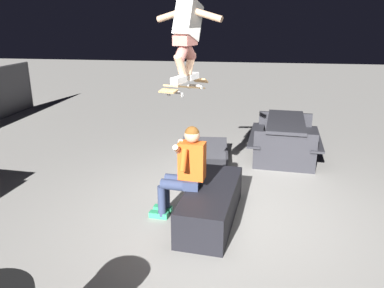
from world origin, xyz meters
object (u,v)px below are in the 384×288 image
object	(u,v)px
skateboard	(186,87)
picnic_table_back	(285,133)
ledge_box_main	(211,204)
kicker_ramp	(204,156)
person_sitting_on_ledge	(184,168)
skater_airborne	(187,30)

from	to	relation	value
skateboard	picnic_table_back	bearing A→B (deg)	-31.02
ledge_box_main	skateboard	xyz separation A→B (m)	(0.15, 0.37, 1.54)
kicker_ramp	skateboard	bearing A→B (deg)	-179.42
person_sitting_on_ledge	skater_airborne	world-z (taller)	skater_airborne
person_sitting_on_ledge	skater_airborne	size ratio (longest dim) A/B	1.17
ledge_box_main	person_sitting_on_ledge	size ratio (longest dim) A/B	1.27
ledge_box_main	skateboard	bearing A→B (deg)	67.95
person_sitting_on_ledge	kicker_ramp	world-z (taller)	person_sitting_on_ledge
ledge_box_main	person_sitting_on_ledge	world-z (taller)	person_sitting_on_ledge
skater_airborne	picnic_table_back	world-z (taller)	skater_airborne
skateboard	kicker_ramp	bearing A→B (deg)	0.58
person_sitting_on_ledge	picnic_table_back	distance (m)	3.10
skateboard	kicker_ramp	size ratio (longest dim) A/B	0.88
skateboard	skater_airborne	distance (m)	0.69
person_sitting_on_ledge	kicker_ramp	distance (m)	2.43
person_sitting_on_ledge	skateboard	distance (m)	1.07
skater_airborne	ledge_box_main	bearing A→B (deg)	-120.08
kicker_ramp	person_sitting_on_ledge	bearing A→B (deg)	-179.41
person_sitting_on_ledge	skateboard	size ratio (longest dim) A/B	1.27
skateboard	skater_airborne	xyz separation A→B (m)	(0.05, -0.02, 0.69)
skater_airborne	kicker_ramp	size ratio (longest dim) A/B	0.95
skateboard	kicker_ramp	xyz separation A→B (m)	(2.20, 0.02, -1.72)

